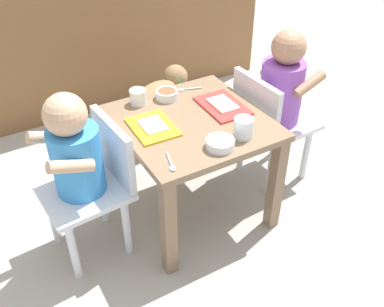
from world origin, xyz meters
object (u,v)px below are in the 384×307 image
(food_tray_right, at_px, (223,105))
(food_tray_left, at_px, (153,127))
(dining_table, at_px, (192,138))
(water_cup_left, at_px, (138,98))
(veggie_bowl_far, at_px, (167,94))
(dog, at_px, (157,99))
(seated_child_right, at_px, (279,93))
(seated_child_left, at_px, (80,159))
(water_cup_right, at_px, (243,129))
(spoon_by_left_tray, at_px, (187,89))
(spoon_by_right_tray, at_px, (171,164))
(cereal_bowl_left_side, at_px, (220,143))

(food_tray_right, bearing_deg, food_tray_left, -180.00)
(dining_table, height_order, water_cup_left, water_cup_left)
(water_cup_left, relative_size, veggie_bowl_far, 0.74)
(dining_table, height_order, food_tray_left, food_tray_left)
(dog, bearing_deg, seated_child_right, -60.19)
(food_tray_left, height_order, food_tray_right, same)
(food_tray_left, bearing_deg, food_tray_right, 0.00)
(seated_child_left, xyz_separation_m, water_cup_right, (0.51, -0.19, 0.05))
(dog, bearing_deg, spoon_by_left_tray, -93.92)
(dog, distance_m, water_cup_left, 0.48)
(dog, height_order, spoon_by_right_tray, spoon_by_right_tray)
(veggie_bowl_far, bearing_deg, food_tray_right, -46.68)
(dining_table, relative_size, cereal_bowl_left_side, 5.54)
(veggie_bowl_far, height_order, spoon_by_right_tray, veggie_bowl_far)
(dining_table, relative_size, food_tray_left, 2.75)
(food_tray_right, bearing_deg, seated_child_left, -178.71)
(seated_child_right, bearing_deg, food_tray_right, 179.94)
(spoon_by_right_tray, bearing_deg, dog, 67.25)
(veggie_bowl_far, bearing_deg, water_cup_right, -74.41)
(water_cup_left, bearing_deg, food_tray_left, -98.69)
(spoon_by_right_tray, bearing_deg, water_cup_left, 79.95)
(veggie_bowl_far, bearing_deg, spoon_by_left_tray, 12.50)
(seated_child_right, bearing_deg, spoon_by_left_tray, 150.18)
(food_tray_right, distance_m, veggie_bowl_far, 0.22)
(spoon_by_left_tray, bearing_deg, veggie_bowl_far, -167.50)
(veggie_bowl_far, bearing_deg, cereal_bowl_left_side, -89.99)
(dog, bearing_deg, spoon_by_right_tray, -112.75)
(seated_child_left, bearing_deg, veggie_bowl_far, 22.89)
(food_tray_left, bearing_deg, spoon_by_right_tray, -101.17)
(water_cup_left, bearing_deg, spoon_by_left_tray, 0.67)
(water_cup_right, bearing_deg, dog, 88.03)
(dog, height_order, cereal_bowl_left_side, cereal_bowl_left_side)
(water_cup_left, distance_m, water_cup_right, 0.44)
(spoon_by_right_tray, bearing_deg, seated_child_left, 138.46)
(water_cup_left, height_order, spoon_by_left_tray, water_cup_left)
(food_tray_right, distance_m, water_cup_left, 0.32)
(water_cup_right, bearing_deg, spoon_by_right_tray, -177.17)
(seated_child_left, distance_m, food_tray_left, 0.27)
(water_cup_left, distance_m, spoon_by_right_tray, 0.40)
(seated_child_left, relative_size, dog, 1.48)
(seated_child_left, distance_m, spoon_by_right_tray, 0.31)
(dog, distance_m, food_tray_left, 0.62)
(seated_child_left, height_order, water_cup_right, seated_child_left)
(veggie_bowl_far, bearing_deg, seated_child_left, -157.11)
(seated_child_left, height_order, spoon_by_right_tray, seated_child_left)
(seated_child_left, distance_m, cereal_bowl_left_side, 0.46)
(dining_table, xyz_separation_m, water_cup_right, (0.09, -0.18, 0.11))
(dining_table, xyz_separation_m, spoon_by_right_tray, (-0.19, -0.19, 0.08))
(cereal_bowl_left_side, bearing_deg, spoon_by_right_tray, 179.98)
(veggie_bowl_far, xyz_separation_m, spoon_by_left_tray, (0.10, 0.02, -0.02))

